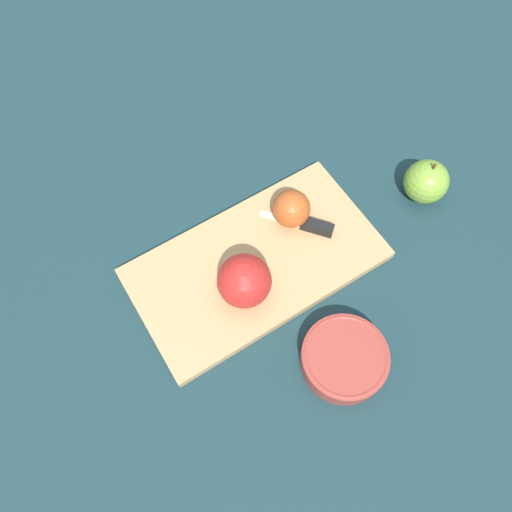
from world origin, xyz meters
TOP-DOWN VIEW (x-y plane):
  - ground_plane at (0.00, 0.00)m, footprint 4.00×4.00m
  - cutting_board at (0.00, 0.00)m, footprint 0.45×0.29m
  - apple_half_left at (-0.04, -0.04)m, footprint 0.09×0.09m
  - apple_half_right at (0.09, 0.05)m, footprint 0.07×0.07m
  - knife at (0.12, 0.02)m, footprint 0.11×0.10m
  - apple_whole at (0.34, 0.01)m, footprint 0.08×0.08m
  - bowl at (0.06, -0.21)m, footprint 0.14×0.14m

SIDE VIEW (x-z plane):
  - ground_plane at x=0.00m, z-range 0.00..0.00m
  - cutting_board at x=0.00m, z-range 0.00..0.02m
  - bowl at x=0.06m, z-range 0.00..0.04m
  - knife at x=0.12m, z-range 0.02..0.04m
  - apple_whole at x=0.34m, z-range -0.01..0.09m
  - apple_half_right at x=0.09m, z-range 0.02..0.09m
  - apple_half_left at x=-0.04m, z-range 0.02..0.11m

